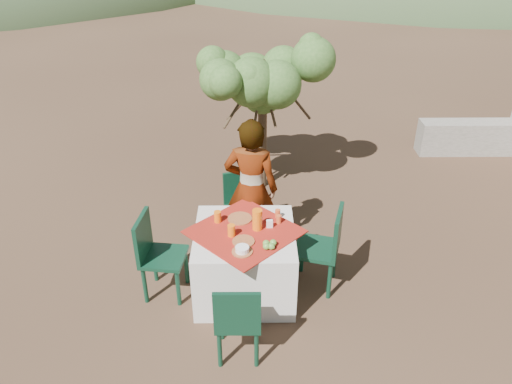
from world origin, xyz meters
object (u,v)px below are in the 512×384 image
(shrub_tree, at_px, (267,85))
(table, at_px, (245,261))
(chair_left, at_px, (156,252))
(chair_far, at_px, (242,203))
(juice_pitcher, at_px, (257,220))
(chair_near, at_px, (238,319))
(person, at_px, (251,189))
(chair_right, at_px, (325,245))

(shrub_tree, bearing_deg, table, -97.02)
(chair_left, bearing_deg, chair_far, -32.97)
(chair_far, bearing_deg, table, -104.09)
(juice_pitcher, bearing_deg, shrub_tree, 86.09)
(chair_left, bearing_deg, shrub_tree, -19.87)
(chair_near, height_order, shrub_tree, shrub_tree)
(table, distance_m, person, 0.86)
(chair_near, xyz_separation_m, person, (0.12, 1.67, 0.35))
(chair_near, height_order, chair_right, chair_right)
(chair_left, bearing_deg, table, -81.06)
(chair_right, distance_m, shrub_tree, 2.54)
(chair_far, bearing_deg, juice_pitcher, -96.33)
(chair_right, xyz_separation_m, person, (-0.77, 0.66, 0.31))
(chair_far, height_order, chair_left, chair_left)
(chair_right, xyz_separation_m, juice_pitcher, (-0.71, -0.02, 0.34))
(table, xyz_separation_m, shrub_tree, (0.29, 2.33, 1.13))
(chair_near, relative_size, chair_left, 0.93)
(person, bearing_deg, table, 95.41)
(person, bearing_deg, shrub_tree, -86.97)
(chair_far, bearing_deg, shrub_tree, 59.09)
(juice_pitcher, bearing_deg, person, 95.29)
(chair_far, distance_m, chair_near, 1.95)
(chair_near, height_order, person, person)
(chair_right, bearing_deg, chair_left, -71.30)
(chair_right, relative_size, shrub_tree, 0.50)
(table, height_order, person, person)
(chair_near, bearing_deg, person, -93.85)
(chair_near, relative_size, shrub_tree, 0.46)
(table, distance_m, chair_far, 1.01)
(chair_right, relative_size, juice_pitcher, 4.30)
(chair_near, distance_m, person, 1.71)
(chair_near, relative_size, juice_pitcher, 3.90)
(table, distance_m, juice_pitcher, 0.51)
(table, relative_size, chair_far, 1.51)
(table, bearing_deg, shrub_tree, 82.98)
(shrub_tree, bearing_deg, chair_left, -117.03)
(chair_far, height_order, person, person)
(chair_left, distance_m, juice_pitcher, 1.11)
(chair_left, xyz_separation_m, shrub_tree, (1.20, 2.36, 0.99))
(chair_left, relative_size, person, 0.56)
(person, bearing_deg, chair_right, 150.07)
(chair_right, bearing_deg, table, -70.24)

